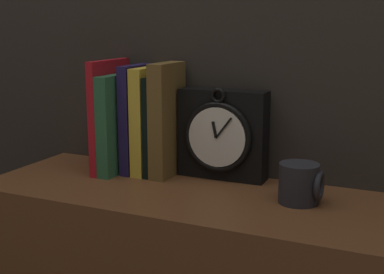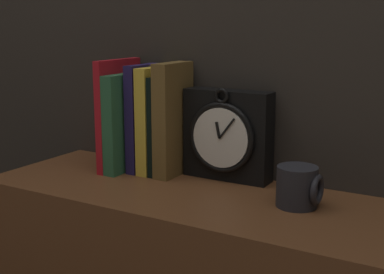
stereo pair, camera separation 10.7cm
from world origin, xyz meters
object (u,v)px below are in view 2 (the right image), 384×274
clock (227,135)px  book_slot3_yellow (155,120)px  book_slot2_navy (144,118)px  book_slot4_black (164,125)px  book_slot5_brown (173,120)px  book_slot0_red (119,115)px  mug (299,187)px  book_slot1_green (128,122)px

clock → book_slot3_yellow: bearing=-171.3°
book_slot2_navy → book_slot4_black: 0.06m
book_slot5_brown → book_slot4_black: bearing=176.3°
book_slot0_red → mug: size_ratio=3.09×
book_slot1_green → book_slot0_red: bearing=-178.6°
clock → book_slot5_brown: (-0.12, -0.03, 0.03)m
clock → book_slot0_red: book_slot0_red is taller
clock → book_slot2_navy: 0.21m
clock → book_slot4_black: size_ratio=0.92×
book_slot4_black → book_slot2_navy: bearing=-179.3°
book_slot3_yellow → book_slot5_brown: 0.05m
clock → mug: clock is taller
book_slot0_red → book_slot2_navy: bearing=18.0°
clock → book_slot1_green: bearing=-169.3°
book_slot0_red → book_slot4_black: book_slot0_red is taller
book_slot1_green → book_slot2_navy: bearing=28.4°
book_slot1_green → book_slot2_navy: 0.04m
book_slot2_navy → book_slot1_green: bearing=-151.6°
book_slot1_green → book_slot3_yellow: size_ratio=0.93×
clock → mug: bearing=-25.1°
book_slot3_yellow → mug: 0.39m
clock → book_slot0_red: (-0.26, -0.04, 0.03)m
book_slot0_red → book_slot2_navy: book_slot0_red is taller
book_slot2_navy → book_slot5_brown: (0.08, -0.00, 0.00)m
book_slot2_navy → book_slot3_yellow: (0.03, -0.00, -0.00)m
mug → book_slot3_yellow: bearing=169.8°
book_slot5_brown → mug: bearing=-11.6°
book_slot5_brown → mug: size_ratio=3.05×
book_slot1_green → book_slot5_brown: 0.12m
book_slot1_green → book_slot2_navy: (0.03, 0.02, 0.01)m
book_slot0_red → mug: (0.46, -0.05, -0.09)m
book_slot2_navy → mug: book_slot2_navy is taller
book_slot2_navy → mug: bearing=-9.5°
book_slot1_green → book_slot4_black: bearing=12.0°
book_slot1_green → mug: size_ratio=2.71×
book_slot2_navy → book_slot3_yellow: book_slot2_navy is taller
book_slot1_green → book_slot4_black: size_ratio=1.01×
book_slot3_yellow → book_slot1_green: bearing=-164.3°
book_slot2_navy → book_slot4_black: (0.05, 0.00, -0.01)m
book_slot0_red → book_slot3_yellow: 0.09m
clock → book_slot3_yellow: 0.18m
book_slot3_yellow → book_slot2_navy: bearing=179.9°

